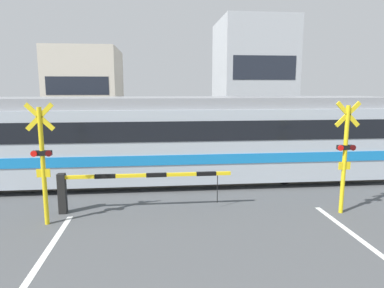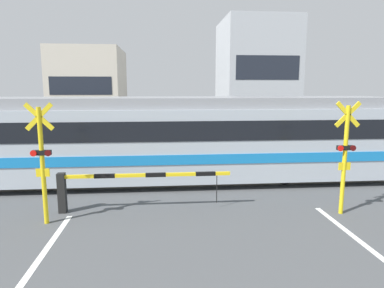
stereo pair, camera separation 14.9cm
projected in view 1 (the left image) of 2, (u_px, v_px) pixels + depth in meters
The scene contains 10 objects.
rail_track_near at pixel (190, 185), 11.69m from camera, with size 50.00×0.10×0.08m.
rail_track_far at pixel (186, 175), 13.10m from camera, with size 50.00×0.10×0.08m.
commuter_train at pixel (103, 138), 11.84m from camera, with size 20.25×2.74×3.01m.
crossing_barrier_near at pixel (112, 183), 9.24m from camera, with size 4.67×0.20×1.10m.
crossing_barrier_far at pixel (231, 144), 15.72m from camera, with size 4.67×0.20×1.10m.
crossing_signal_left at pixel (43, 159), 8.22m from camera, with size 0.68×0.15×3.01m.
crossing_signal_right at pixel (345, 153), 9.00m from camera, with size 0.68×0.15×3.01m.
pedestrian at pixel (205, 132), 18.08m from camera, with size 0.38×0.23×1.74m.
building_left_of_street at pixel (87, 90), 26.97m from camera, with size 5.10×6.55×6.29m.
building_right_of_street at pixel (252, 75), 28.12m from camera, with size 5.59×6.55×8.65m.
Camera 1 is at (-1.08, -0.23, 3.36)m, focal length 32.00 mm.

